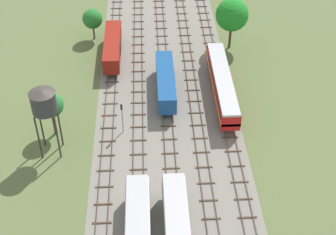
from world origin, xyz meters
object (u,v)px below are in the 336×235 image
at_px(freight_boxcar_far_left_farther, 112,46).
at_px(water_tower, 43,102).
at_px(diesel_railcar_centre_right_midfar, 222,83).
at_px(freight_boxcar_centre_left_far, 166,81).
at_px(signal_post_nearest, 122,114).

height_order(freight_boxcar_far_left_farther, water_tower, water_tower).
xyz_separation_m(diesel_railcar_centre_right_midfar, water_tower, (-25.73, -11.84, 6.25)).
xyz_separation_m(freight_boxcar_centre_left_far, water_tower, (-16.72, -13.02, 6.40)).
distance_m(freight_boxcar_centre_left_far, signal_post_nearest, 11.55).
distance_m(freight_boxcar_centre_left_far, freight_boxcar_far_left_farther, 14.40).
relative_size(diesel_railcar_centre_right_midfar, freight_boxcar_far_left_farther, 1.46).
xyz_separation_m(water_tower, signal_post_nearest, (9.95, 3.71, -5.47)).
height_order(diesel_railcar_centre_right_midfar, freight_boxcar_centre_left_far, diesel_railcar_centre_right_midfar).
bearing_deg(signal_post_nearest, diesel_railcar_centre_right_midfar, 27.26).
bearing_deg(signal_post_nearest, freight_boxcar_far_left_farther, 96.24).
height_order(freight_boxcar_centre_left_far, water_tower, water_tower).
relative_size(freight_boxcar_far_left_farther, signal_post_nearest, 2.63).
bearing_deg(freight_boxcar_centre_left_far, water_tower, -142.09).
relative_size(freight_boxcar_far_left_farther, water_tower, 1.30).
bearing_deg(signal_post_nearest, freight_boxcar_centre_left_far, 54.00).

